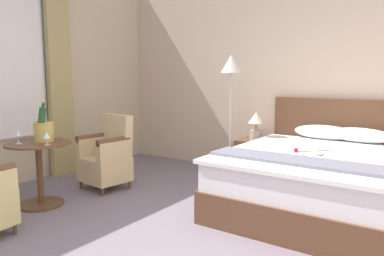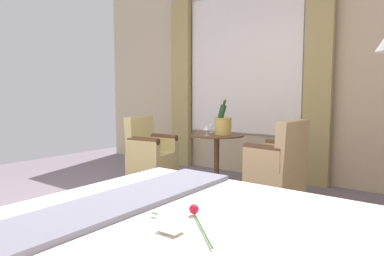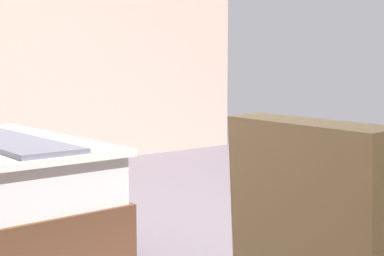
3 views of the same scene
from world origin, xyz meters
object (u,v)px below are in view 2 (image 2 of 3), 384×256
(wine_glass_near_edge, at_px, (207,128))
(armchair_facing_bed, at_px, (150,155))
(side_table_round, at_px, (217,158))
(wine_glass_near_bucket, at_px, (211,125))
(champagne_bucket, at_px, (223,124))
(armchair_by_window, at_px, (278,168))

(wine_glass_near_edge, relative_size, armchair_facing_bed, 0.15)
(side_table_round, bearing_deg, armchair_facing_bed, -70.36)
(wine_glass_near_bucket, bearing_deg, champagne_bucket, 67.42)
(side_table_round, height_order, wine_glass_near_edge, wine_glass_near_edge)
(champagne_bucket, distance_m, armchair_by_window, 0.93)
(armchair_by_window, bearing_deg, champagne_bucket, -99.09)
(wine_glass_near_edge, xyz_separation_m, armchair_facing_bed, (0.12, -0.87, -0.42))
(side_table_round, relative_size, armchair_facing_bed, 0.78)
(armchair_facing_bed, bearing_deg, armchair_by_window, 96.38)
(champagne_bucket, bearing_deg, wine_glass_near_bucket, -112.58)
(champagne_bucket, relative_size, armchair_facing_bed, 0.50)
(champagne_bucket, distance_m, wine_glass_near_edge, 0.24)
(wine_glass_near_edge, xyz_separation_m, armchair_by_window, (-0.08, 0.92, -0.40))
(wine_glass_near_bucket, xyz_separation_m, armchair_by_window, (0.23, 1.06, -0.41))
(wine_glass_near_edge, bearing_deg, armchair_facing_bed, -82.22)
(champagne_bucket, bearing_deg, armchair_facing_bed, -71.36)
(armchair_by_window, bearing_deg, armchair_facing_bed, -83.62)
(side_table_round, distance_m, champagne_bucket, 0.46)
(champagne_bucket, xyz_separation_m, wine_glass_near_bucket, (-0.10, -0.25, -0.03))
(armchair_by_window, bearing_deg, wine_glass_near_edge, -84.95)
(champagne_bucket, relative_size, armchair_by_window, 0.49)
(armchair_facing_bed, bearing_deg, wine_glass_near_edge, 97.78)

